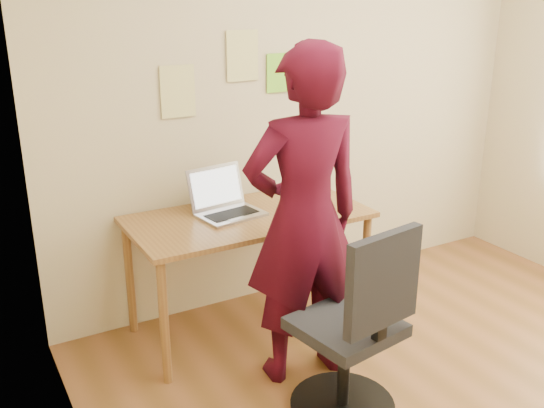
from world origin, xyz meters
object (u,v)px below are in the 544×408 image
laptop (226,205)px  person (304,219)px  phone (287,219)px  office_chair (355,338)px  desk (249,228)px

laptop → person: person is taller
phone → person: size_ratio=0.07×
laptop → office_chair: (0.15, -1.08, -0.36)m
office_chair → desk: bearing=83.7°
desk → person: (0.03, -0.56, 0.23)m
office_chair → person: bearing=83.2°
laptop → office_chair: 1.15m
desk → person: 0.61m
phone → office_chair: bearing=-97.3°
person → office_chair: bearing=99.2°
person → phone: bearing=-101.4°
phone → laptop: bearing=133.7°
laptop → desk: bearing=-45.7°
phone → desk: bearing=128.6°
laptop → person: size_ratio=0.23×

